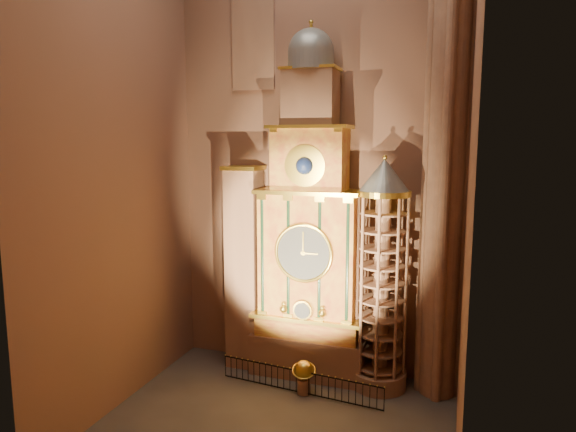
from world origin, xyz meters
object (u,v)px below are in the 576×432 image
(portrait_tower, at_px, (244,267))
(stair_turret, at_px, (382,277))
(celestial_globe, at_px, (304,374))
(iron_railing, at_px, (299,382))
(astronomical_clock, at_px, (310,241))

(portrait_tower, distance_m, stair_turret, 6.91)
(portrait_tower, height_order, stair_turret, stair_turret)
(portrait_tower, relative_size, celestial_globe, 6.49)
(stair_turret, relative_size, celestial_globe, 6.87)
(celestial_globe, height_order, iron_railing, celestial_globe)
(astronomical_clock, distance_m, iron_railing, 6.47)
(portrait_tower, xyz_separation_m, iron_railing, (3.58, -2.17, -4.57))
(stair_turret, xyz_separation_m, iron_railing, (-3.32, -1.89, -4.69))
(astronomical_clock, bearing_deg, portrait_tower, 179.71)
(iron_railing, bearing_deg, celestial_globe, 28.33)
(portrait_tower, xyz_separation_m, stair_turret, (6.90, -0.28, 0.12))
(celestial_globe, xyz_separation_m, iron_railing, (-0.18, -0.10, -0.36))
(stair_turret, height_order, celestial_globe, stair_turret)
(portrait_tower, xyz_separation_m, celestial_globe, (3.76, -2.07, -4.21))
(portrait_tower, distance_m, celestial_globe, 6.01)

